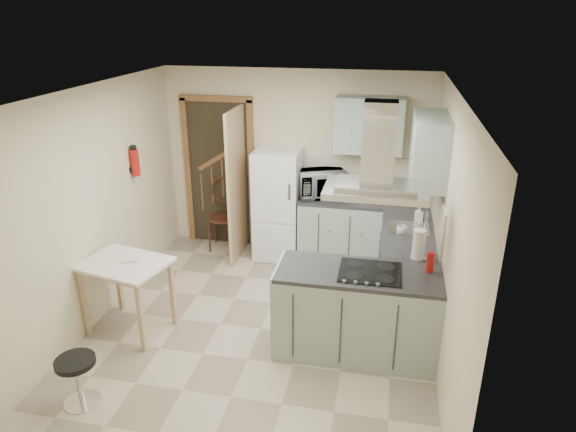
% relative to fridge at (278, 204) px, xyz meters
% --- Properties ---
extents(floor, '(4.20, 4.20, 0.00)m').
position_rel_fridge_xyz_m(floor, '(0.20, -1.80, -0.75)').
color(floor, '#BAAB90').
rests_on(floor, ground).
extents(ceiling, '(4.20, 4.20, 0.00)m').
position_rel_fridge_xyz_m(ceiling, '(0.20, -1.80, 1.75)').
color(ceiling, silver).
rests_on(ceiling, back_wall).
extents(back_wall, '(3.60, 0.00, 3.60)m').
position_rel_fridge_xyz_m(back_wall, '(0.20, 0.30, 0.50)').
color(back_wall, beige).
rests_on(back_wall, floor).
extents(left_wall, '(0.00, 4.20, 4.20)m').
position_rel_fridge_xyz_m(left_wall, '(-1.60, -1.80, 0.50)').
color(left_wall, beige).
rests_on(left_wall, floor).
extents(right_wall, '(0.00, 4.20, 4.20)m').
position_rel_fridge_xyz_m(right_wall, '(2.00, -1.80, 0.50)').
color(right_wall, beige).
rests_on(right_wall, floor).
extents(doorway, '(1.10, 0.12, 2.10)m').
position_rel_fridge_xyz_m(doorway, '(-0.90, 0.27, 0.30)').
color(doorway, brown).
rests_on(doorway, floor).
extents(fridge, '(0.60, 0.60, 1.50)m').
position_rel_fridge_xyz_m(fridge, '(0.00, 0.00, 0.00)').
color(fridge, white).
rests_on(fridge, floor).
extents(counter_back, '(1.08, 0.60, 0.90)m').
position_rel_fridge_xyz_m(counter_back, '(0.86, 0.00, -0.30)').
color(counter_back, '#9EB2A0').
rests_on(counter_back, floor).
extents(counter_right, '(0.60, 1.95, 0.90)m').
position_rel_fridge_xyz_m(counter_right, '(1.70, -0.68, -0.30)').
color(counter_right, '#9EB2A0').
rests_on(counter_right, floor).
extents(splashback, '(1.68, 0.02, 0.50)m').
position_rel_fridge_xyz_m(splashback, '(1.16, 0.29, 0.40)').
color(splashback, beige).
rests_on(splashback, counter_back).
extents(wall_cabinet_back, '(0.85, 0.35, 0.70)m').
position_rel_fridge_xyz_m(wall_cabinet_back, '(1.15, 0.12, 1.10)').
color(wall_cabinet_back, '#9EB2A0').
rests_on(wall_cabinet_back, back_wall).
extents(wall_cabinet_right, '(0.35, 0.90, 0.70)m').
position_rel_fridge_xyz_m(wall_cabinet_right, '(1.82, -0.95, 1.10)').
color(wall_cabinet_right, '#9EB2A0').
rests_on(wall_cabinet_right, right_wall).
extents(peninsula, '(1.55, 0.65, 0.90)m').
position_rel_fridge_xyz_m(peninsula, '(1.22, -1.98, -0.30)').
color(peninsula, '#9EB2A0').
rests_on(peninsula, floor).
extents(hob, '(0.58, 0.50, 0.01)m').
position_rel_fridge_xyz_m(hob, '(1.32, -1.98, 0.16)').
color(hob, black).
rests_on(hob, peninsula).
extents(extractor_hood, '(0.90, 0.55, 0.10)m').
position_rel_fridge_xyz_m(extractor_hood, '(1.32, -1.98, 0.97)').
color(extractor_hood, silver).
rests_on(extractor_hood, ceiling).
extents(sink, '(0.45, 0.40, 0.01)m').
position_rel_fridge_xyz_m(sink, '(1.70, -0.85, 0.16)').
color(sink, silver).
rests_on(sink, counter_right).
extents(fire_extinguisher, '(0.10, 0.10, 0.32)m').
position_rel_fridge_xyz_m(fire_extinguisher, '(-1.54, -0.90, 0.75)').
color(fire_extinguisher, '#B2140F').
rests_on(fire_extinguisher, left_wall).
extents(drop_leaf_table, '(0.97, 0.81, 0.80)m').
position_rel_fridge_xyz_m(drop_leaf_table, '(-1.15, -2.07, -0.35)').
color(drop_leaf_table, tan).
rests_on(drop_leaf_table, floor).
extents(bentwood_chair, '(0.45, 0.45, 0.94)m').
position_rel_fridge_xyz_m(bentwood_chair, '(-0.81, 0.06, -0.28)').
color(bentwood_chair, '#432D16').
rests_on(bentwood_chair, floor).
extents(stool, '(0.35, 0.35, 0.46)m').
position_rel_fridge_xyz_m(stool, '(-1.06, -3.19, -0.52)').
color(stool, black).
rests_on(stool, floor).
extents(microwave, '(0.73, 0.62, 0.34)m').
position_rel_fridge_xyz_m(microwave, '(0.58, 0.04, 0.32)').
color(microwave, black).
rests_on(microwave, counter_back).
extents(kettle, '(0.22, 0.22, 0.24)m').
position_rel_fridge_xyz_m(kettle, '(1.16, 0.06, 0.27)').
color(kettle, white).
rests_on(kettle, counter_back).
extents(cereal_box, '(0.15, 0.24, 0.33)m').
position_rel_fridge_xyz_m(cereal_box, '(1.15, 0.18, 0.31)').
color(cereal_box, orange).
rests_on(cereal_box, counter_back).
extents(soap_bottle, '(0.09, 0.09, 0.19)m').
position_rel_fridge_xyz_m(soap_bottle, '(1.81, -0.61, 0.24)').
color(soap_bottle, silver).
rests_on(soap_bottle, counter_right).
extents(paper_towel, '(0.13, 0.13, 0.31)m').
position_rel_fridge_xyz_m(paper_towel, '(1.77, -1.58, 0.31)').
color(paper_towel, silver).
rests_on(paper_towel, counter_right).
extents(cup, '(0.15, 0.15, 0.09)m').
position_rel_fridge_xyz_m(cup, '(1.62, -1.01, 0.20)').
color(cup, silver).
rests_on(cup, counter_right).
extents(red_bottle, '(0.08, 0.08, 0.20)m').
position_rel_fridge_xyz_m(red_bottle, '(1.87, -1.85, 0.25)').
color(red_bottle, '#A1120D').
rests_on(red_bottle, peninsula).
extents(book, '(0.24, 0.28, 0.11)m').
position_rel_fridge_xyz_m(book, '(-1.21, -1.99, 0.10)').
color(book, '#AB3942').
rests_on(book, drop_leaf_table).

